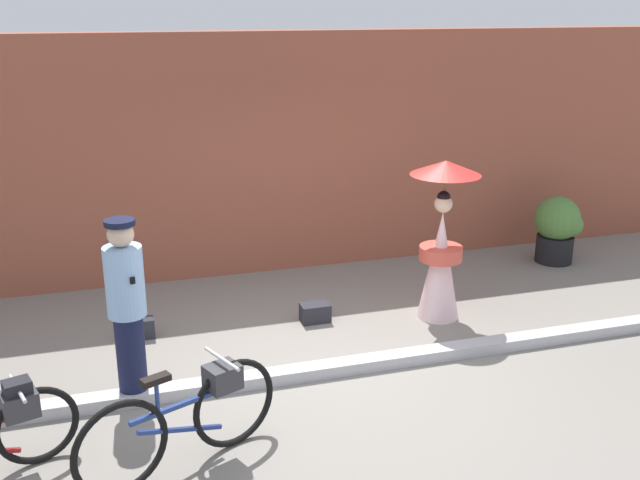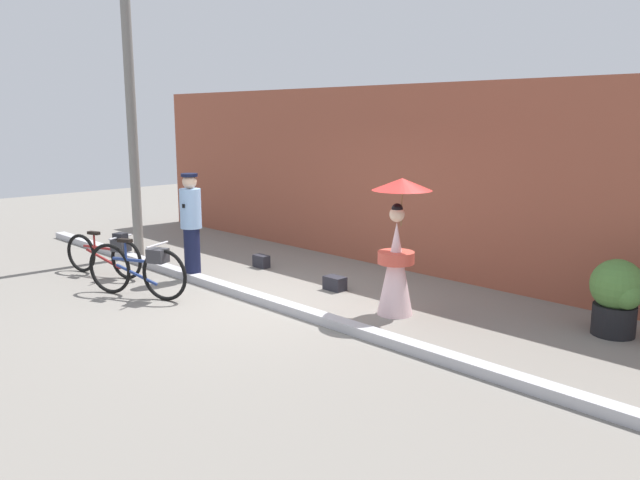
% 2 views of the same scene
% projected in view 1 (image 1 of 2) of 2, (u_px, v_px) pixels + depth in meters
% --- Properties ---
extents(ground_plane, '(30.00, 30.00, 0.00)m').
position_uv_depth(ground_plane, '(328.00, 374.00, 7.19)').
color(ground_plane, gray).
extents(building_wall, '(14.00, 0.40, 3.15)m').
position_uv_depth(building_wall, '(255.00, 155.00, 9.63)').
color(building_wall, brown).
rests_on(building_wall, ground_plane).
extents(sidewalk_curb, '(14.00, 0.20, 0.12)m').
position_uv_depth(sidewalk_curb, '(328.00, 369.00, 7.18)').
color(sidewalk_curb, '#B2B2B7').
rests_on(sidewalk_curb, ground_plane).
extents(bicycle_near_officer, '(1.64, 0.75, 0.86)m').
position_uv_depth(bicycle_near_officer, '(187.00, 416.00, 5.66)').
color(bicycle_near_officer, black).
rests_on(bicycle_near_officer, ground_plane).
extents(person_officer, '(0.34, 0.37, 1.73)m').
position_uv_depth(person_officer, '(127.00, 307.00, 6.45)').
color(person_officer, '#141938').
rests_on(person_officer, ground_plane).
extents(person_with_parasol, '(0.79, 0.79, 1.83)m').
position_uv_depth(person_with_parasol, '(441.00, 241.00, 8.25)').
color(person_with_parasol, silver).
rests_on(person_with_parasol, ground_plane).
extents(potted_plant_by_door, '(0.64, 0.62, 0.94)m').
position_uv_depth(potted_plant_by_door, '(558.00, 227.00, 10.16)').
color(potted_plant_by_door, black).
rests_on(potted_plant_by_door, ground_plane).
extents(backpack_on_pavement, '(0.30, 0.17, 0.22)m').
position_uv_depth(backpack_on_pavement, '(140.00, 328.00, 7.94)').
color(backpack_on_pavement, '#26262D').
rests_on(backpack_on_pavement, ground_plane).
extents(backpack_spare, '(0.33, 0.21, 0.21)m').
position_uv_depth(backpack_spare, '(315.00, 312.00, 8.35)').
color(backpack_spare, '#26262D').
rests_on(backpack_spare, ground_plane).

